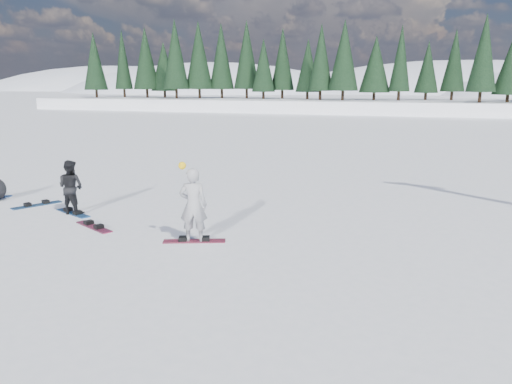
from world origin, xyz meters
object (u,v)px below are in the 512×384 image
snowboarder_man (71,187)px  snowboard_loose_a (37,205)px  snowboard_loose_b (94,227)px  snowboarder_woman (193,205)px

snowboarder_man → snowboard_loose_a: bearing=-14.1°
snowboarder_man → snowboard_loose_b: 1.95m
snowboard_loose_a → snowboard_loose_b: size_ratio=1.00×
snowboarder_woman → snowboarder_man: size_ratio=1.24×
snowboarder_woman → snowboarder_man: snowboarder_woman is taller
snowboarder_woman → snowboard_loose_b: (-3.07, 0.29, -0.91)m
snowboarder_woman → snowboard_loose_b: size_ratio=1.31×
snowboard_loose_a → snowboard_loose_b: same height
snowboarder_woman → snowboard_loose_a: 6.55m
snowboarder_man → snowboard_loose_a: size_ratio=1.06×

